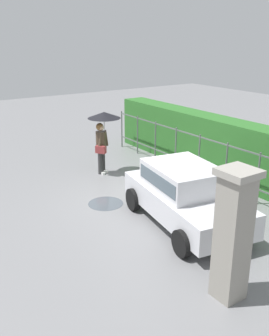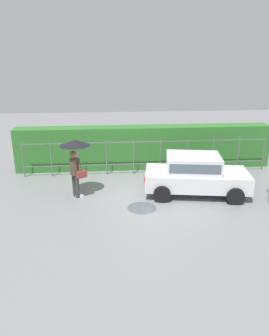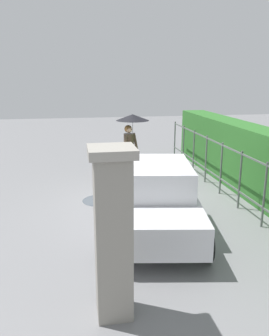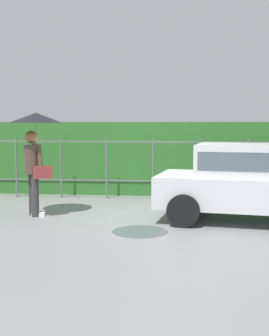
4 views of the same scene
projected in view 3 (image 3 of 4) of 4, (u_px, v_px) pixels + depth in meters
name	position (u px, v px, depth m)	size (l,w,h in m)	color
ground_plane	(138.00, 202.00, 9.32)	(40.00, 40.00, 0.00)	slate
car	(156.00, 195.00, 7.44)	(3.93, 2.34, 1.48)	silver
pedestrian	(131.00, 129.00, 11.36)	(1.08, 1.08, 2.08)	#333333
gate_pillar	(113.00, 233.00, 4.63)	(0.60, 0.60, 2.42)	gray
fence_section	(230.00, 171.00, 9.23)	(10.47, 0.05, 1.50)	#59605B
hedge_row	(262.00, 165.00, 9.34)	(11.42, 0.90, 1.90)	#2D6B28
puddle_near	(100.00, 200.00, 9.43)	(0.98, 0.98, 0.00)	#4C545B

